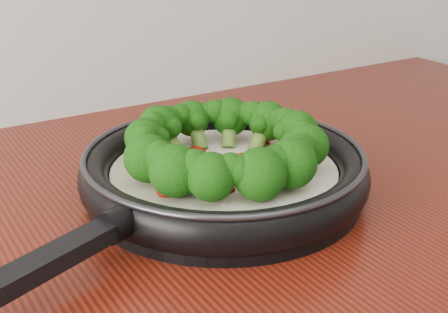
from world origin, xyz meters
TOP-DOWN VIEW (x-y plane):
  - skillet at (0.04, 1.10)m, footprint 0.56×0.44m

SIDE VIEW (x-z plane):
  - skillet at x=0.04m, z-range 0.89..0.99m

